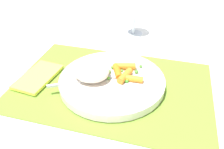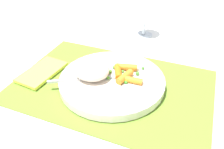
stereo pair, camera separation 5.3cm
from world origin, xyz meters
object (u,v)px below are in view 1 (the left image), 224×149
plate (112,81)px  napkin (38,77)px  rice_mound (91,71)px  wine_glass (135,2)px  carrot_portion (124,73)px  fork (98,79)px

plate → napkin: bearing=-172.6°
plate → napkin: size_ratio=1.99×
plate → rice_mound: (-0.05, -0.01, 0.03)m
wine_glass → napkin: wine_glass is taller
plate → rice_mound: 0.06m
plate → carrot_portion: size_ratio=3.03×
carrot_portion → fork: bearing=-148.2°
plate → carrot_portion: carrot_portion is taller
plate → carrot_portion: bearing=34.3°
carrot_portion → napkin: carrot_portion is taller
rice_mound → carrot_portion: 0.08m
rice_mound → carrot_portion: bearing=23.9°
plate → fork: bearing=-150.5°
carrot_portion → fork: carrot_portion is taller
fork → wine_glass: size_ratio=1.11×
wine_glass → napkin: size_ratio=1.25×
rice_mound → plate: bearing=17.2°
carrot_portion → wine_glass: size_ratio=0.53×
carrot_portion → rice_mound: bearing=-156.1°
plate → napkin: 0.19m
napkin → plate: bearing=7.4°
carrot_portion → wine_glass: wine_glass is taller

